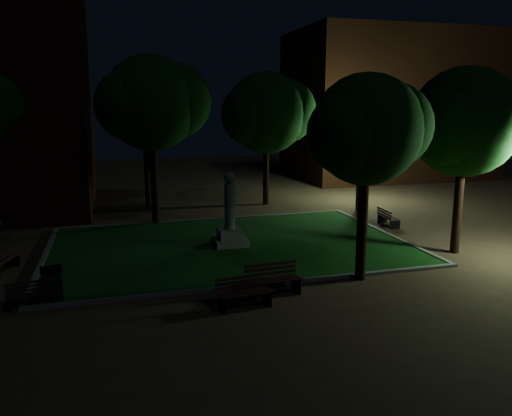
{
  "coord_description": "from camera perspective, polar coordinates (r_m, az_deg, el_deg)",
  "views": [
    {
      "loc": [
        -4.69,
        -18.55,
        6.08
      ],
      "look_at": [
        0.9,
        1.0,
        1.86
      ],
      "focal_mm": 35.0,
      "sensor_mm": 36.0,
      "label": 1
    }
  ],
  "objects": [
    {
      "name": "lawn_kerb",
      "position": [
        21.92,
        -2.98,
        -4.24
      ],
      "size": [
        15.4,
        10.4,
        0.12
      ],
      "color": "slate",
      "rests_on": "ground"
    },
    {
      "name": "lawn",
      "position": [
        21.93,
        -2.98,
        -4.29
      ],
      "size": [
        15.0,
        10.0,
        0.08
      ],
      "primitive_type": "cube",
      "color": "#134C14",
      "rests_on": "ground"
    },
    {
      "name": "trash_bin",
      "position": [
        17.05,
        -22.27,
        -8.11
      ],
      "size": [
        0.73,
        0.73,
        1.09
      ],
      "color": "black",
      "rests_on": "ground"
    },
    {
      "name": "tree_se",
      "position": [
        17.32,
        12.77,
        8.7
      ],
      "size": [
        4.63,
        3.78,
        7.15
      ],
      "color": "black",
      "rests_on": "ground"
    },
    {
      "name": "monument",
      "position": [
        21.7,
        -3.01,
        -1.96
      ],
      "size": [
        1.4,
        1.4,
        3.2
      ],
      "color": "gray",
      "rests_on": "lawn"
    },
    {
      "name": "tree_far_north",
      "position": [
        30.63,
        -12.49,
        12.07
      ],
      "size": [
        5.61,
        4.58,
        8.71
      ],
      "color": "black",
      "rests_on": "ground"
    },
    {
      "name": "tree_north_wl",
      "position": [
        25.74,
        -11.69,
        11.67
      ],
      "size": [
        5.8,
        4.74,
        8.54
      ],
      "color": "black",
      "rests_on": "ground"
    },
    {
      "name": "bench_near_right",
      "position": [
        16.42,
        1.93,
        -8.25
      ],
      "size": [
        1.88,
        0.77,
        1.01
      ],
      "rotation": [
        0.0,
        0.0,
        0.07
      ],
      "color": "black",
      "rests_on": "ground"
    },
    {
      "name": "lamppost_ne",
      "position": [
        32.73,
        12.0,
        5.86
      ],
      "size": [
        1.18,
        0.28,
        4.07
      ],
      "color": "black",
      "rests_on": "ground"
    },
    {
      "name": "tree_north_er",
      "position": [
        30.54,
        1.38,
        10.8
      ],
      "size": [
        6.01,
        4.9,
        8.05
      ],
      "color": "black",
      "rests_on": "ground"
    },
    {
      "name": "ground",
      "position": [
        20.08,
        -1.69,
        -5.91
      ],
      "size": [
        80.0,
        80.0,
        0.0
      ],
      "primitive_type": "plane",
      "color": "#4F3A27"
    },
    {
      "name": "bench_left_side",
      "position": [
        20.65,
        -26.9,
        -5.48
      ],
      "size": [
        1.05,
        1.74,
        0.9
      ],
      "rotation": [
        0.0,
        0.0,
        -1.88
      ],
      "color": "black",
      "rests_on": "ground"
    },
    {
      "name": "bench_right_side",
      "position": [
        26.34,
        14.81,
        -1.11
      ],
      "size": [
        0.67,
        1.62,
        0.87
      ],
      "rotation": [
        0.0,
        0.0,
        1.5
      ],
      "color": "black",
      "rests_on": "ground"
    },
    {
      "name": "bench_near_left",
      "position": [
        15.45,
        -1.36,
        -9.71
      ],
      "size": [
        1.75,
        0.76,
        0.93
      ],
      "rotation": [
        0.0,
        0.0,
        0.1
      ],
      "color": "black",
      "rests_on": "ground"
    },
    {
      "name": "building_far",
      "position": [
        44.74,
        14.81,
        11.23
      ],
      "size": [
        16.0,
        10.0,
        12.0
      ],
      "primitive_type": "cube",
      "color": "#532614",
      "rests_on": "ground"
    },
    {
      "name": "tree_east",
      "position": [
        21.84,
        22.99,
        9.03
      ],
      "size": [
        5.39,
        4.4,
        7.61
      ],
      "color": "black",
      "rests_on": "ground"
    },
    {
      "name": "tree_ne",
      "position": [
        29.31,
        12.21,
        9.56
      ],
      "size": [
        5.46,
        4.46,
        7.34
      ],
      "color": "black",
      "rests_on": "ground"
    },
    {
      "name": "bench_west_near",
      "position": [
        16.96,
        -24.38,
        -9.09
      ],
      "size": [
        1.46,
        0.72,
        0.77
      ],
      "rotation": [
        0.0,
        0.0,
        0.18
      ],
      "color": "black",
      "rests_on": "ground"
    }
  ]
}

